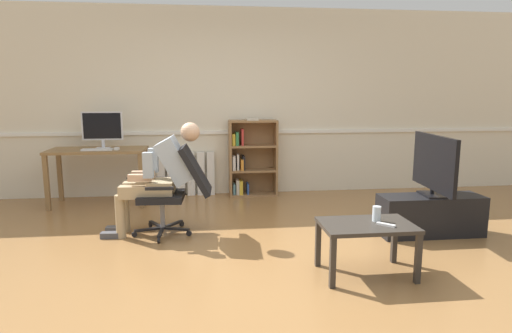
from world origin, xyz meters
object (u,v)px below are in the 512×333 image
object	(u,v)px
coffee_table	(367,231)
imac_monitor	(102,127)
person_seated	(159,175)
spare_remote	(386,225)
bookshelf	(250,159)
keyboard	(97,150)
drinking_glass	(377,214)
computer_desk	(98,157)
tv_screen	(434,164)
office_chair	(177,186)
radiator	(186,174)
computer_mouse	(117,149)
tv_stand	(430,215)

from	to	relation	value
coffee_table	imac_monitor	bearing A→B (deg)	134.28
person_seated	spare_remote	world-z (taller)	person_seated
bookshelf	coffee_table	xyz separation A→B (m)	(0.66, -2.95, -0.16)
keyboard	spare_remote	xyz separation A→B (m)	(2.82, -2.60, -0.32)
bookshelf	drinking_glass	size ratio (longest dim) A/B	8.87
computer_desk	spare_remote	size ratio (longest dim) A/B	8.38
computer_desk	tv_screen	xyz separation A→B (m)	(3.79, -1.75, 0.12)
coffee_table	drinking_glass	xyz separation A→B (m)	(0.10, 0.05, 0.13)
coffee_table	person_seated	bearing A→B (deg)	144.47
keyboard	tv_screen	bearing A→B (deg)	-23.19
keyboard	person_seated	xyz separation A→B (m)	(0.91, -1.24, -0.12)
person_seated	drinking_glass	bearing A→B (deg)	60.13
keyboard	drinking_glass	world-z (taller)	keyboard
office_chair	person_seated	size ratio (longest dim) A/B	0.80
computer_desk	coffee_table	bearing A→B (deg)	-44.24
bookshelf	drinking_glass	xyz separation A→B (m)	(0.76, -2.90, -0.03)
bookshelf	radiator	distance (m)	0.96
office_chair	tv_screen	world-z (taller)	tv_screen
imac_monitor	person_seated	distance (m)	1.74
office_chair	spare_remote	bearing A→B (deg)	55.24
computer_desk	person_seated	xyz separation A→B (m)	(0.94, -1.38, 0.00)
tv_screen	coffee_table	world-z (taller)	tv_screen
bookshelf	radiator	xyz separation A→B (m)	(-0.93, 0.10, -0.22)
computer_mouse	office_chair	bearing A→B (deg)	-56.38
computer_mouse	drinking_glass	world-z (taller)	computer_mouse
computer_mouse	radiator	bearing A→B (deg)	30.43
office_chair	coffee_table	world-z (taller)	office_chair
coffee_table	spare_remote	size ratio (longest dim) A/B	5.04
computer_mouse	radiator	distance (m)	1.10
bookshelf	tv_stand	xyz separation A→B (m)	(1.71, -2.04, -0.32)
bookshelf	coffee_table	size ratio (longest dim) A/B	1.49
computer_mouse	spare_remote	world-z (taller)	computer_mouse
computer_mouse	person_seated	bearing A→B (deg)	-62.19
computer_desk	person_seated	world-z (taller)	person_seated
imac_monitor	keyboard	xyz separation A→B (m)	(-0.03, -0.22, -0.27)
computer_mouse	spare_remote	distance (m)	3.69
computer_mouse	drinking_glass	xyz separation A→B (m)	(2.55, -2.48, -0.27)
drinking_glass	coffee_table	bearing A→B (deg)	-153.01
keyboard	person_seated	size ratio (longest dim) A/B	0.33
radiator	imac_monitor	bearing A→B (deg)	-163.87
imac_monitor	bookshelf	world-z (taller)	imac_monitor
keyboard	office_chair	world-z (taller)	office_chair
computer_desk	tv_stand	xyz separation A→B (m)	(3.79, -1.75, -0.43)
tv_stand	office_chair	bearing A→B (deg)	172.29
tv_stand	coffee_table	xyz separation A→B (m)	(-1.06, -0.91, 0.17)
drinking_glass	spare_remote	xyz separation A→B (m)	(0.03, -0.13, -0.05)
computer_desk	radiator	distance (m)	1.25
computer_desk	coffee_table	size ratio (longest dim) A/B	1.66
person_seated	tv_screen	world-z (taller)	person_seated
tv_stand	computer_mouse	bearing A→B (deg)	155.11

